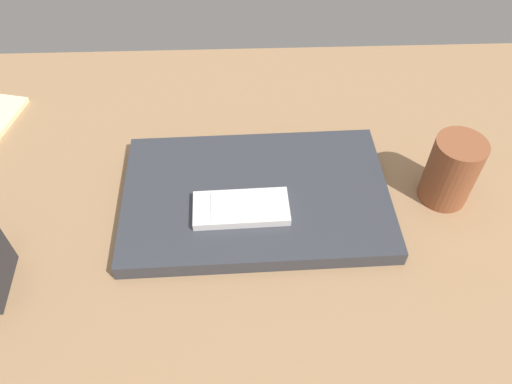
# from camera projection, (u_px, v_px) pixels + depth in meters

# --- Properties ---
(desk_surface) EXTENTS (1.20, 0.80, 0.03)m
(desk_surface) POSITION_uv_depth(u_px,v_px,m) (183.00, 234.00, 0.64)
(desk_surface) COLOR #9E7751
(desk_surface) RESTS_ON ground
(laptop_closed) EXTENTS (0.35, 0.23, 0.02)m
(laptop_closed) POSITION_uv_depth(u_px,v_px,m) (256.00, 197.00, 0.65)
(laptop_closed) COLOR #33353D
(laptop_closed) RESTS_ON desk_surface
(cell_phone_on_laptop) EXTENTS (0.12, 0.06, 0.01)m
(cell_phone_on_laptop) POSITION_uv_depth(u_px,v_px,m) (241.00, 208.00, 0.62)
(cell_phone_on_laptop) COLOR silver
(cell_phone_on_laptop) RESTS_ON laptop_closed
(pen_cup) EXTENTS (0.06, 0.06, 0.10)m
(pen_cup) POSITION_uv_depth(u_px,v_px,m) (451.00, 171.00, 0.63)
(pen_cup) COLOR brown
(pen_cup) RESTS_ON desk_surface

